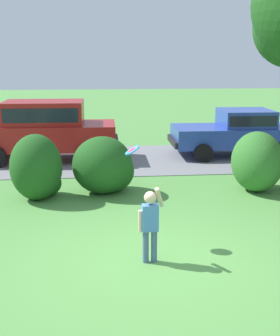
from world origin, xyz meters
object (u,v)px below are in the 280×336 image
Objects in this scene: parked_suv at (45,127)px; child_thrower at (150,221)px; frisbee at (132,150)px; parked_sedan at (239,131)px.

parked_suv is 8.15m from child_thrower.
parked_suv is at bearing 108.29° from frisbee.
child_thrower is 1.34m from frisbee.
child_thrower is at bearing -116.61° from parked_sedan.
parked_suv reaches higher than frisbee.
parked_sedan is at bearing 59.27° from frisbee.
child_thrower is (2.49, -7.75, -0.36)m from parked_suv.
frisbee is (2.27, -6.87, 0.62)m from parked_suv.
parked_sedan is at bearing 63.39° from child_thrower.
child_thrower is at bearing -76.32° from frisbee.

